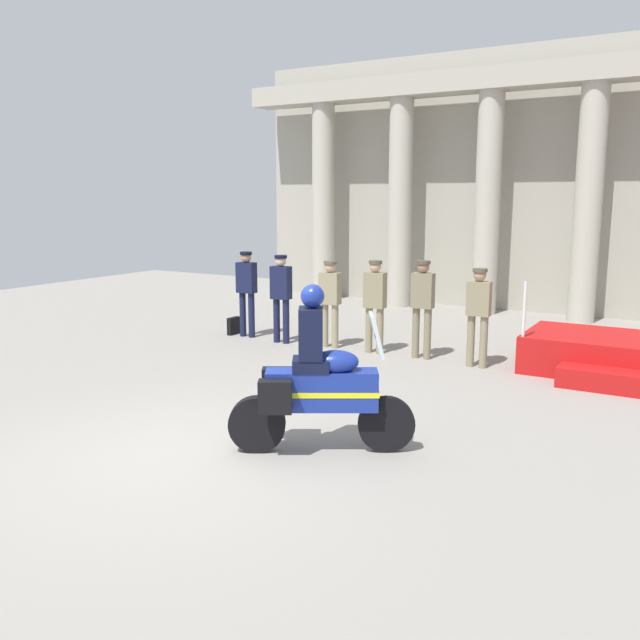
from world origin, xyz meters
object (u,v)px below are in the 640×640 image
at_px(officer_in_row_1, 281,292).
at_px(officer_in_row_4, 422,301).
at_px(motorcycle_with_rider, 315,383).
at_px(reviewing_stand, 629,358).
at_px(officer_in_row_5, 478,309).
at_px(officer_in_row_0, 247,287).
at_px(officer_in_row_3, 375,299).
at_px(briefcase_on_ground, 233,326).
at_px(officer_in_row_2, 330,297).

bearing_deg(officer_in_row_1, officer_in_row_4, 179.52).
relative_size(officer_in_row_4, motorcycle_with_rider, 0.91).
xyz_separation_m(reviewing_stand, officer_in_row_5, (-2.27, -0.65, 0.69)).
height_order(reviewing_stand, officer_in_row_1, officer_in_row_1).
distance_m(officer_in_row_0, officer_in_row_3, 2.88).
relative_size(reviewing_stand, briefcase_on_ground, 8.86).
height_order(officer_in_row_1, officer_in_row_3, officer_in_row_1).
height_order(reviewing_stand, officer_in_row_0, officer_in_row_0).
bearing_deg(officer_in_row_5, officer_in_row_4, -9.77).
distance_m(officer_in_row_0, officer_in_row_2, 1.95).
distance_m(officer_in_row_2, officer_in_row_5, 2.88).
bearing_deg(officer_in_row_0, reviewing_stand, -179.13).
distance_m(reviewing_stand, officer_in_row_5, 2.46).
xyz_separation_m(officer_in_row_4, motorcycle_with_rider, (0.65, -4.77, -0.23)).
xyz_separation_m(reviewing_stand, officer_in_row_2, (-5.15, -0.58, 0.68)).
height_order(officer_in_row_1, motorcycle_with_rider, motorcycle_with_rider).
relative_size(officer_in_row_3, officer_in_row_5, 1.02).
bearing_deg(officer_in_row_3, officer_in_row_0, -3.85).
distance_m(officer_in_row_1, motorcycle_with_rider, 5.80).
xyz_separation_m(officer_in_row_0, briefcase_on_ground, (-0.39, 0.05, -0.85)).
bearing_deg(officer_in_row_2, officer_in_row_0, -3.91).
bearing_deg(reviewing_stand, officer_in_row_3, -172.20).
xyz_separation_m(officer_in_row_3, officer_in_row_4, (0.90, 0.04, 0.02)).
relative_size(officer_in_row_5, motorcycle_with_rider, 0.88).
bearing_deg(reviewing_stand, motorcycle_with_rider, -116.57).
xyz_separation_m(officer_in_row_1, officer_in_row_3, (1.96, 0.13, -0.01)).
bearing_deg(reviewing_stand, briefcase_on_ground, -176.00).
distance_m(reviewing_stand, motorcycle_with_rider, 5.96).
distance_m(officer_in_row_4, motorcycle_with_rider, 4.82).
xyz_separation_m(officer_in_row_1, officer_in_row_2, (1.02, 0.13, -0.04)).
height_order(reviewing_stand, officer_in_row_2, officer_in_row_2).
bearing_deg(motorcycle_with_rider, briefcase_on_ground, 104.90).
bearing_deg(officer_in_row_1, reviewing_stand, -177.23).
bearing_deg(motorcycle_with_rider, officer_in_row_3, 77.84).
bearing_deg(officer_in_row_3, officer_in_row_5, 174.12).
xyz_separation_m(officer_in_row_2, officer_in_row_3, (0.93, 0.00, 0.03)).
bearing_deg(reviewing_stand, officer_in_row_1, -173.50).
bearing_deg(briefcase_on_ground, officer_in_row_5, -1.39).
bearing_deg(officer_in_row_2, reviewing_stand, -177.33).
bearing_deg(officer_in_row_4, officer_in_row_0, -3.27).
bearing_deg(reviewing_stand, officer_in_row_2, -173.60).
bearing_deg(officer_in_row_3, motorcycle_with_rider, 104.50).
xyz_separation_m(officer_in_row_0, officer_in_row_5, (4.82, -0.08, -0.04)).
height_order(officer_in_row_0, motorcycle_with_rider, motorcycle_with_rider).
relative_size(reviewing_stand, officer_in_row_4, 1.84).
relative_size(reviewing_stand, officer_in_row_3, 1.87).
distance_m(officer_in_row_0, officer_in_row_1, 0.93).
distance_m(officer_in_row_2, motorcycle_with_rider, 5.35).
relative_size(officer_in_row_2, briefcase_on_ground, 4.57).
relative_size(reviewing_stand, officer_in_row_0, 1.83).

